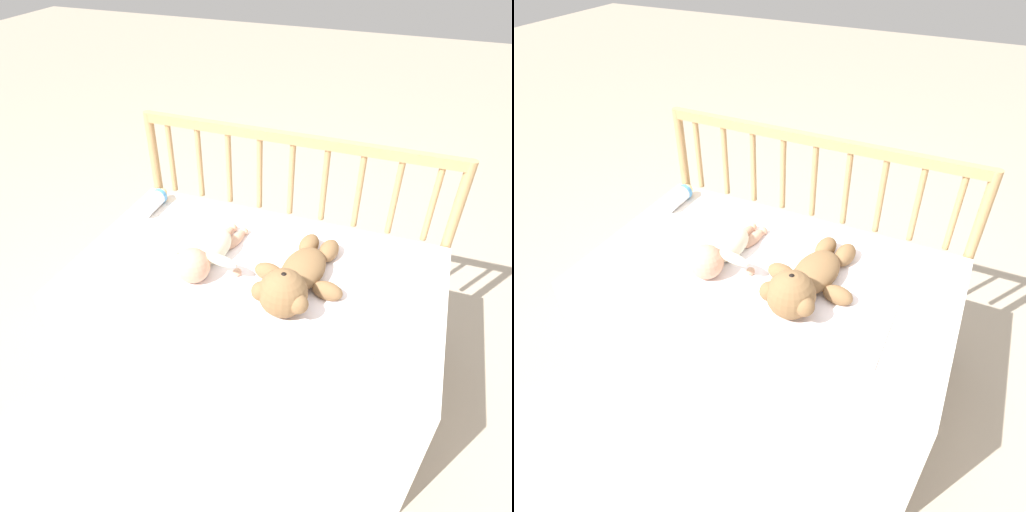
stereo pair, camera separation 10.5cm
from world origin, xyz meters
The scene contains 7 objects.
ground_plane centered at (0.00, 0.00, 0.00)m, with size 12.00×12.00×0.00m, color tan.
crib_mattress centered at (0.00, 0.00, 0.26)m, with size 1.21×0.72×0.53m.
crib_rail centered at (0.00, 0.38, 0.61)m, with size 1.21×0.04×0.85m.
blanket centered at (0.02, 0.02, 0.53)m, with size 0.82×0.54×0.01m.
teddy_bear centered at (0.15, -0.05, 0.59)m, with size 0.30×0.44×0.15m.
baby centered at (-0.16, -0.03, 0.58)m, with size 0.28×0.36×0.11m.
baby_bottle centered at (-0.51, 0.23, 0.56)m, with size 0.06×0.17×0.06m.
Camera 1 is at (0.41, -1.08, 1.51)m, focal length 32.00 mm.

